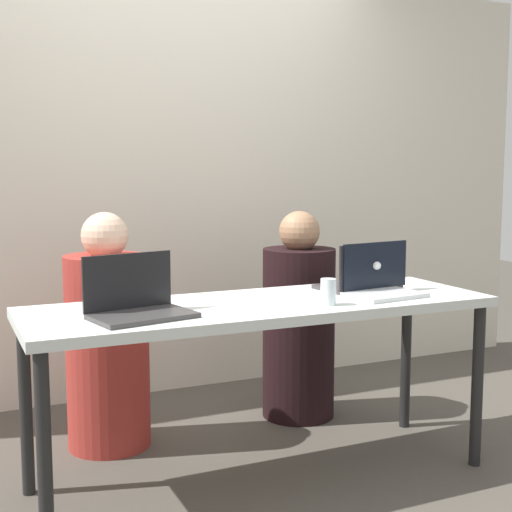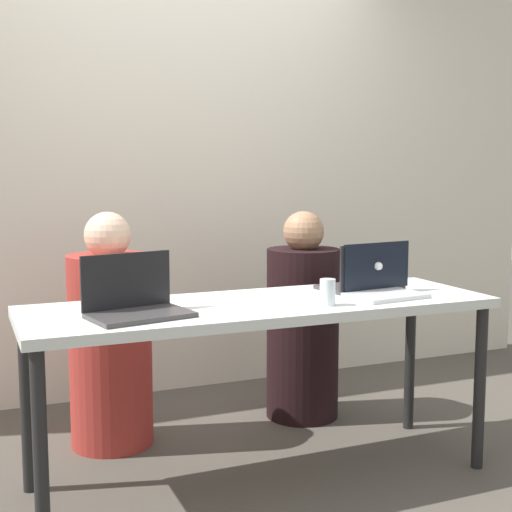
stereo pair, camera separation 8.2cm
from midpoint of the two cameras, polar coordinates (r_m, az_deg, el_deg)
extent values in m
plane|color=#4A443D|center=(3.11, -0.31, -17.36)|extent=(12.00, 12.00, 0.00)
cube|color=beige|center=(4.10, -8.08, 5.81)|extent=(4.95, 0.10, 2.40)
cube|color=silver|center=(2.88, -0.32, -4.09)|extent=(1.90, 0.61, 0.04)
cylinder|color=black|center=(2.52, -17.51, -14.96)|extent=(0.05, 0.05, 0.71)
cylinder|color=black|center=(3.24, 16.58, -9.94)|extent=(0.05, 0.05, 0.71)
cylinder|color=black|center=(3.00, -18.71, -11.41)|extent=(0.05, 0.05, 0.71)
cylinder|color=black|center=(3.62, 11.26, -7.96)|extent=(0.05, 0.05, 0.71)
cylinder|color=#A02F28|center=(3.38, -12.47, -7.48)|extent=(0.46, 0.46, 0.89)
sphere|color=beige|center=(3.28, -12.72, 1.61)|extent=(0.21, 0.21, 0.21)
cylinder|color=black|center=(3.70, 2.79, -6.16)|extent=(0.42, 0.42, 0.88)
sphere|color=#997051|center=(3.62, 2.85, 1.98)|extent=(0.21, 0.21, 0.21)
cube|color=silver|center=(3.03, 9.52, -3.08)|extent=(0.33, 0.25, 0.02)
cube|color=black|center=(3.09, 8.21, -0.83)|extent=(0.31, 0.05, 0.20)
sphere|color=white|center=(3.11, 8.05, -0.81)|extent=(0.04, 0.04, 0.04)
cube|color=#383338|center=(3.22, 7.38, -2.44)|extent=(0.37, 0.26, 0.02)
cube|color=black|center=(3.12, 8.73, -0.74)|extent=(0.35, 0.05, 0.20)
sphere|color=white|center=(3.11, 8.90, -0.77)|extent=(0.04, 0.04, 0.04)
cube|color=#383536|center=(2.60, -9.94, -4.75)|extent=(0.39, 0.29, 0.02)
cube|color=black|center=(2.69, -11.09, -1.97)|extent=(0.35, 0.08, 0.21)
sphere|color=white|center=(2.70, -11.22, -1.94)|extent=(0.04, 0.04, 0.04)
cylinder|color=silver|center=(2.82, 4.97, -2.88)|extent=(0.06, 0.06, 0.11)
cylinder|color=silver|center=(2.82, 4.97, -3.35)|extent=(0.05, 0.05, 0.06)
camera|label=1|loc=(0.04, -90.81, -0.10)|focal=50.00mm
camera|label=2|loc=(0.04, 89.19, 0.10)|focal=50.00mm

